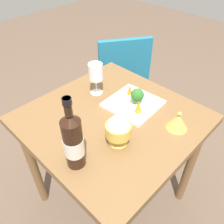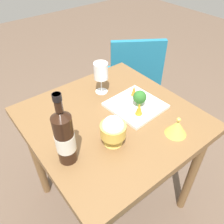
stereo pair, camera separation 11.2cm
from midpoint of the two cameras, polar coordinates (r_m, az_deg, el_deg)
name	(u,v)px [view 1 (the left image)]	position (r m, az deg, el deg)	size (l,w,h in m)	color
ground_plane	(112,197)	(1.73, -1.96, -20.36)	(8.00, 8.00, 0.00)	brown
dining_table	(112,132)	(1.21, -2.65, -4.99)	(0.79, 0.79, 0.76)	brown
chair_near_window	(122,73)	(1.92, 0.78, 9.48)	(0.55, 0.55, 0.85)	teal
wine_bottle	(73,141)	(0.87, -13.26, -7.17)	(0.08, 0.08, 0.32)	black
wine_glass	(96,73)	(1.23, -6.71, 9.56)	(0.08, 0.08, 0.18)	white
rice_bowl	(118,130)	(0.96, -1.74, -4.56)	(0.11, 0.11, 0.14)	gold
rice_bowl_lid	(178,121)	(1.08, 13.14, -2.40)	(0.10, 0.10, 0.09)	gold
serving_plate	(133,104)	(1.20, 2.61, 1.98)	(0.27, 0.27, 0.02)	white
broccoli_floret	(137,95)	(1.16, 3.56, 4.02)	(0.07, 0.07, 0.09)	#729E4C
carrot_garnish_left	(138,107)	(1.12, 3.75, 1.22)	(0.04, 0.04, 0.06)	orange
carrot_garnish_right	(130,89)	(1.24, 1.84, 5.60)	(0.03, 0.03, 0.06)	orange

